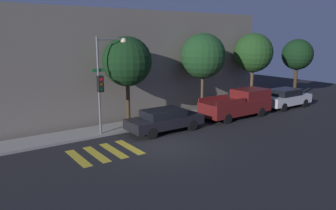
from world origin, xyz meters
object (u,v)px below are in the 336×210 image
object	(u,v)px
tree_near_corner	(127,62)
tree_far_end	(253,53)
tree_midblock	(203,56)
sedan_near_corner	(164,120)
traffic_light_pole	(105,74)
sedan_middle	(285,98)
pickup_truck	(239,104)
tree_behind_truck	(297,55)

from	to	relation	value
tree_near_corner	tree_far_end	world-z (taller)	tree_far_end
tree_midblock	sedan_near_corner	bearing A→B (deg)	-157.28
tree_near_corner	traffic_light_pole	bearing A→B (deg)	-158.78
tree_near_corner	tree_midblock	xyz separation A→B (m)	(6.04, -0.00, 0.14)
tree_near_corner	tree_far_end	xyz separation A→B (m)	(11.32, -0.00, 0.20)
sedan_near_corner	sedan_middle	distance (m)	11.79
sedan_near_corner	sedan_middle	size ratio (longest dim) A/B	1.04
tree_near_corner	pickup_truck	bearing A→B (deg)	-14.10
tree_midblock	tree_behind_truck	world-z (taller)	tree_midblock
pickup_truck	tree_midblock	world-z (taller)	tree_midblock
traffic_light_pole	tree_near_corner	bearing A→B (deg)	21.22
sedan_near_corner	pickup_truck	world-z (taller)	pickup_truck
tree_midblock	tree_far_end	bearing A→B (deg)	0.00
sedan_middle	pickup_truck	bearing A→B (deg)	180.00
pickup_truck	tree_midblock	xyz separation A→B (m)	(-1.73, 1.95, 3.31)
tree_far_end	pickup_truck	bearing A→B (deg)	-151.24
pickup_truck	tree_behind_truck	distance (m)	10.17
traffic_light_pole	tree_midblock	world-z (taller)	tree_midblock
sedan_middle	tree_near_corner	world-z (taller)	tree_near_corner
sedan_near_corner	sedan_middle	xyz separation A→B (m)	(11.79, 0.00, 0.06)
sedan_near_corner	tree_behind_truck	size ratio (longest dim) A/B	0.87
sedan_near_corner	tree_behind_truck	distance (m)	16.34
sedan_near_corner	tree_far_end	world-z (taller)	tree_far_end
pickup_truck	sedan_middle	size ratio (longest dim) A/B	1.21
pickup_truck	tree_far_end	size ratio (longest dim) A/B	0.92
traffic_light_pole	sedan_near_corner	size ratio (longest dim) A/B	1.20
sedan_near_corner	tree_midblock	size ratio (longest dim) A/B	0.80
sedan_middle	tree_behind_truck	bearing A→B (deg)	25.45
tree_midblock	tree_far_end	distance (m)	5.29
traffic_light_pole	sedan_near_corner	xyz separation A→B (m)	(3.13, -1.27, -2.84)
sedan_near_corner	tree_near_corner	bearing A→B (deg)	125.23
pickup_truck	tree_midblock	distance (m)	4.21
traffic_light_pole	sedan_middle	xyz separation A→B (m)	(14.92, -1.27, -2.77)
tree_midblock	tree_far_end	xyz separation A→B (m)	(5.29, 0.00, 0.07)
traffic_light_pole	pickup_truck	distance (m)	9.95
traffic_light_pole	tree_near_corner	world-z (taller)	tree_near_corner
tree_near_corner	tree_behind_truck	size ratio (longest dim) A/B	1.05
sedan_near_corner	tree_behind_truck	world-z (taller)	tree_behind_truck
sedan_middle	tree_near_corner	bearing A→B (deg)	171.57
traffic_light_pole	tree_behind_truck	size ratio (longest dim) A/B	1.04
tree_near_corner	sedan_near_corner	bearing A→B (deg)	-54.77
traffic_light_pole	tree_midblock	size ratio (longest dim) A/B	0.96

